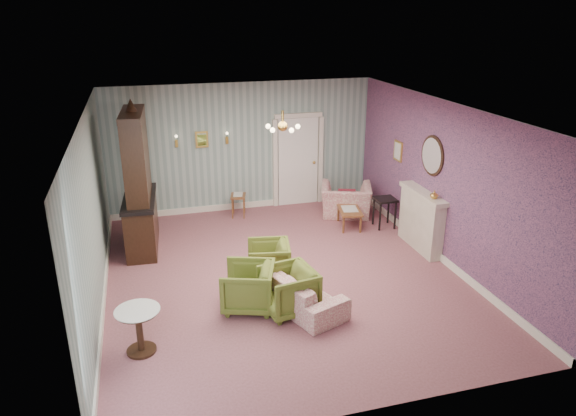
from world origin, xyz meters
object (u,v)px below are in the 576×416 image
object	(u,v)px
sofa_chintz	(295,282)
coffee_table	(349,218)
olive_chair_b	(248,285)
olive_chair_c	(269,259)
fireplace	(421,220)
olive_chair_a	(288,288)
dresser	(137,178)
wingback_chair	(346,195)
pedestal_table	(139,331)
side_table_black	(384,213)

from	to	relation	value
sofa_chintz	coffee_table	world-z (taller)	sofa_chintz
sofa_chintz	olive_chair_b	bearing A→B (deg)	65.17
olive_chair_c	olive_chair_b	bearing A→B (deg)	-21.31
fireplace	olive_chair_a	bearing A→B (deg)	-153.44
sofa_chintz	dresser	world-z (taller)	dresser
wingback_chair	coffee_table	world-z (taller)	wingback_chair
olive_chair_b	sofa_chintz	distance (m)	0.74
wingback_chair	olive_chair_c	bearing A→B (deg)	65.72
olive_chair_b	dresser	xyz separation A→B (m)	(-1.52, 2.79, 1.02)
olive_chair_a	coffee_table	size ratio (longest dim) A/B	0.98
olive_chair_c	olive_chair_a	bearing A→B (deg)	11.89
coffee_table	pedestal_table	world-z (taller)	pedestal_table
coffee_table	fireplace	bearing A→B (deg)	-56.02
olive_chair_b	coffee_table	xyz separation A→B (m)	(2.74, 2.64, -0.19)
sofa_chintz	dresser	size ratio (longest dim) A/B	0.66
sofa_chintz	olive_chair_c	bearing A→B (deg)	-8.58
olive_chair_c	wingback_chair	xyz separation A→B (m)	(2.38, 2.42, 0.11)
wingback_chair	side_table_black	bearing A→B (deg)	141.73
olive_chair_a	pedestal_table	world-z (taller)	olive_chair_a
olive_chair_a	side_table_black	size ratio (longest dim) A/B	1.21
coffee_table	pedestal_table	distance (m)	5.53
olive_chair_c	wingback_chair	bearing A→B (deg)	145.86
wingback_chair	fireplace	world-z (taller)	fireplace
olive_chair_a	fireplace	xyz separation A→B (m)	(3.09, 1.55, 0.19)
olive_chair_b	coffee_table	bearing A→B (deg)	152.93
olive_chair_c	fireplace	size ratio (longest dim) A/B	0.52
olive_chair_b	side_table_black	xyz separation A→B (m)	(3.45, 2.43, -0.07)
olive_chair_b	side_table_black	world-z (taller)	olive_chair_b
sofa_chintz	wingback_chair	size ratio (longest dim) A/B	1.71
dresser	side_table_black	xyz separation A→B (m)	(4.97, -0.36, -1.09)
dresser	coffee_table	size ratio (longest dim) A/B	3.53
fireplace	side_table_black	bearing A→B (deg)	100.33
sofa_chintz	coffee_table	distance (m)	3.36
olive_chair_a	sofa_chintz	world-z (taller)	olive_chair_a
olive_chair_b	dresser	size ratio (longest dim) A/B	0.28
wingback_chair	coffee_table	size ratio (longest dim) A/B	1.36
sofa_chintz	pedestal_table	bearing A→B (deg)	85.17
coffee_table	side_table_black	distance (m)	0.75
olive_chair_a	dresser	xyz separation A→B (m)	(-2.09, 3.05, 1.02)
fireplace	side_table_black	xyz separation A→B (m)	(-0.21, 1.15, -0.26)
sofa_chintz	dresser	distance (m)	3.78
side_table_black	pedestal_table	size ratio (longest dim) A/B	0.98
sofa_chintz	wingback_chair	distance (m)	4.00
pedestal_table	wingback_chair	bearing A→B (deg)	41.42
olive_chair_c	sofa_chintz	size ratio (longest dim) A/B	0.39
sofa_chintz	dresser	xyz separation A→B (m)	(-2.26, 2.84, 1.05)
olive_chair_c	coffee_table	size ratio (longest dim) A/B	0.90
olive_chair_c	sofa_chintz	xyz separation A→B (m)	(0.20, -0.93, 0.00)
coffee_table	side_table_black	xyz separation A→B (m)	(0.71, -0.21, 0.12)
pedestal_table	olive_chair_a	bearing A→B (deg)	11.76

